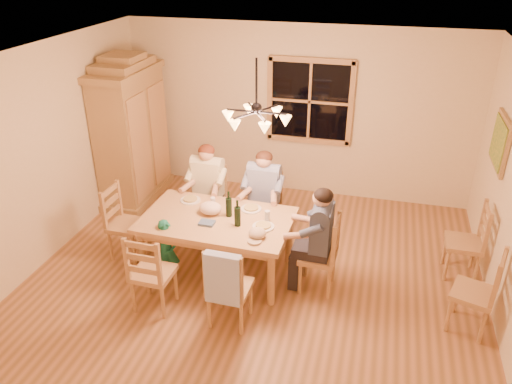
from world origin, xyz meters
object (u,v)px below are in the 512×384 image
(adult_woman, at_px, (207,179))
(adult_slate_man, at_px, (320,227))
(chair_far_left, at_px, (209,213))
(dining_table, at_px, (217,225))
(chair_end_right, at_px, (317,266))
(child, at_px, (167,252))
(chandelier, at_px, (256,116))
(wine_bottle_b, at_px, (237,213))
(chair_near_right, at_px, (230,298))
(chair_end_left, at_px, (128,235))
(adult_plaid_man, at_px, (264,186))
(chair_spare_front, at_px, (471,304))
(chair_far_right, at_px, (263,221))
(chair_spare_back, at_px, (461,253))
(chair_near_left, at_px, (154,284))
(armoire, at_px, (132,135))
(wine_bottle_a, at_px, (229,204))

(adult_woman, height_order, adult_slate_man, same)
(chair_far_left, bearing_deg, dining_table, 117.90)
(chair_end_right, height_order, child, chair_end_right)
(chair_end_right, bearing_deg, chandelier, 87.24)
(adult_woman, xyz_separation_m, wine_bottle_b, (0.72, -0.96, 0.08))
(chair_near_right, distance_m, adult_woman, 2.01)
(chair_near_right, xyz_separation_m, wine_bottle_b, (-0.14, 0.77, 0.62))
(chair_far_left, bearing_deg, chair_end_left, 46.74)
(chair_end_left, bearing_deg, adult_plaid_man, 117.98)
(dining_table, distance_m, chair_near_right, 1.03)
(chair_spare_front, bearing_deg, chandelier, 99.84)
(chair_far_right, bearing_deg, chair_spare_back, 178.20)
(adult_slate_man, distance_m, child, 1.85)
(adult_woman, bearing_deg, chair_spare_back, 178.63)
(adult_slate_man, xyz_separation_m, wine_bottle_b, (-0.96, -0.06, 0.08))
(adult_slate_man, bearing_deg, chair_near_left, 116.57)
(dining_table, distance_m, chair_end_left, 1.31)
(dining_table, xyz_separation_m, adult_slate_man, (1.26, -0.03, 0.18))
(chair_end_left, relative_size, wine_bottle_b, 3.00)
(wine_bottle_b, distance_m, chair_spare_back, 2.83)
(armoire, distance_m, adult_woman, 1.70)
(chair_end_left, xyz_separation_m, adult_slate_man, (2.51, -0.07, 0.54))
(chandelier, bearing_deg, dining_table, -177.19)
(chandelier, height_order, chair_near_right, chandelier)
(chair_end_right, height_order, chair_spare_front, same)
(chair_end_left, xyz_separation_m, wine_bottle_b, (1.55, -0.13, 0.62))
(chair_near_left, bearing_deg, chair_end_left, 133.26)
(wine_bottle_a, bearing_deg, child, -143.71)
(chandelier, relative_size, child, 0.91)
(chandelier, height_order, chair_near_left, chandelier)
(chair_end_left, bearing_deg, chair_near_right, 63.43)
(chair_far_left, bearing_deg, chair_near_left, 90.00)
(dining_table, relative_size, chair_far_right, 1.86)
(wine_bottle_a, bearing_deg, chair_end_right, -6.36)
(dining_table, bearing_deg, adult_slate_man, -1.52)
(chair_near_left, relative_size, adult_slate_man, 1.13)
(chair_end_right, bearing_deg, chair_spare_back, -65.05)
(wine_bottle_a, distance_m, chair_spare_front, 2.91)
(chair_near_right, height_order, chair_spare_back, same)
(chair_spare_front, distance_m, chair_spare_back, 1.00)
(chair_near_right, distance_m, chair_end_right, 1.17)
(armoire, height_order, chair_near_right, armoire)
(chair_far_right, height_order, chair_near_left, same)
(adult_plaid_man, distance_m, chair_spare_back, 2.63)
(adult_woman, relative_size, wine_bottle_b, 2.65)
(chair_far_left, height_order, adult_slate_man, adult_slate_man)
(chair_end_right, distance_m, wine_bottle_a, 1.30)
(chandelier, relative_size, chair_far_left, 0.78)
(chair_spare_back, bearing_deg, child, 107.46)
(chandelier, distance_m, chair_near_left, 2.20)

